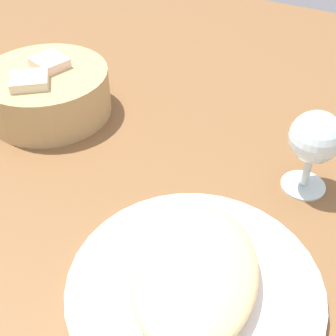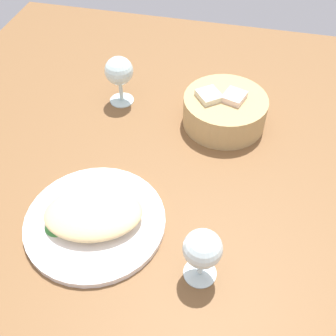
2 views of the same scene
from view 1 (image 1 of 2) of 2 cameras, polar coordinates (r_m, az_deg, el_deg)
The scene contains 5 objects.
ground_plane at distance 64.71cm, azimuth -3.25°, elevation -1.18°, with size 140.00×140.00×2.00cm, color brown.
plate at distance 50.52cm, azimuth 3.34°, elevation -14.65°, with size 27.51×27.51×1.40cm, color white.
omelette at distance 48.31cm, azimuth 3.47°, elevation -12.84°, with size 18.78×13.04×4.01cm, color #E9C78A.
bread_basket at distance 76.24cm, azimuth -14.92°, elevation 9.22°, with size 19.89×19.89×8.87cm.
wine_glass_near at distance 59.66cm, azimuth 17.93°, elevation 3.26°, with size 6.74×6.74×11.72cm.
Camera 1 is at (-40.66, -25.66, 42.31)cm, focal length 48.62 mm.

